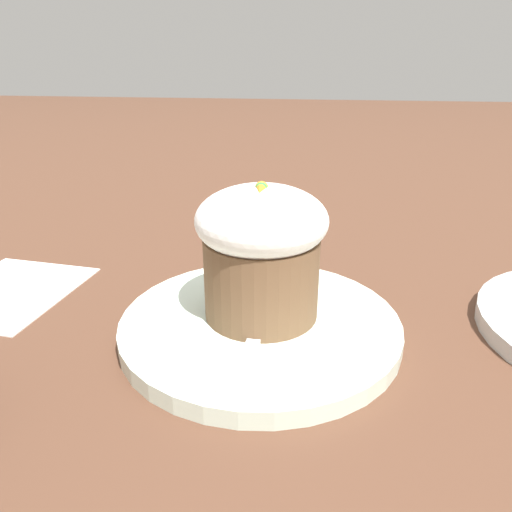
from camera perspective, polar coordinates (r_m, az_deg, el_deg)
ground_plane at (r=0.43m, az=0.46°, el=-8.83°), size 4.00×4.00×0.00m
dessert_plate at (r=0.43m, az=0.46°, el=-7.98°), size 0.23×0.23×0.01m
carrot_cake at (r=0.40m, az=-0.00°, el=0.83°), size 0.11×0.11×0.12m
spoon at (r=0.39m, az=0.21°, el=-8.86°), size 0.11×0.04×0.01m
paper_napkin at (r=0.55m, az=-26.46°, el=-3.65°), size 0.16×0.14×0.00m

